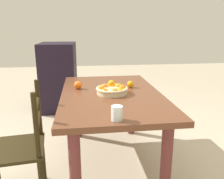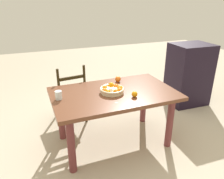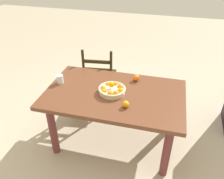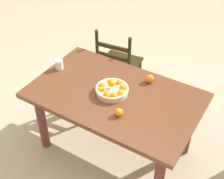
% 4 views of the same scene
% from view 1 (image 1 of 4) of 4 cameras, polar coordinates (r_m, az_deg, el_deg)
% --- Properties ---
extents(ground_plane, '(12.00, 12.00, 0.00)m').
position_cam_1_polar(ground_plane, '(2.53, -0.20, -17.10)').
color(ground_plane, '#B8AA92').
extents(dining_table, '(1.52, 0.93, 0.74)m').
position_cam_1_polar(dining_table, '(2.26, -0.22, -3.54)').
color(dining_table, brown).
rests_on(dining_table, ground).
extents(chair_near_window, '(0.49, 0.49, 0.93)m').
position_cam_1_polar(chair_near_window, '(2.00, -21.50, -13.12)').
color(chair_near_window, black).
rests_on(chair_near_window, ground).
extents(cabinet, '(0.69, 0.57, 1.09)m').
position_cam_1_polar(cabinet, '(3.94, -12.81, 3.05)').
color(cabinet, black).
rests_on(cabinet, ground).
extents(fruit_bowl, '(0.30, 0.30, 0.13)m').
position_cam_1_polar(fruit_bowl, '(2.19, 0.06, -0.02)').
color(fruit_bowl, beige).
rests_on(fruit_bowl, dining_table).
extents(orange_loose_0, '(0.07, 0.07, 0.07)m').
position_cam_1_polar(orange_loose_0, '(2.41, 4.52, 1.29)').
color(orange_loose_0, orange).
rests_on(orange_loose_0, dining_table).
extents(orange_loose_1, '(0.08, 0.08, 0.08)m').
position_cam_1_polar(orange_loose_1, '(2.38, -8.30, 1.08)').
color(orange_loose_1, orange).
rests_on(orange_loose_1, dining_table).
extents(drinking_glass, '(0.08, 0.08, 0.10)m').
position_cam_1_polar(drinking_glass, '(1.58, 1.21, -5.79)').
color(drinking_glass, silver).
rests_on(drinking_glass, dining_table).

